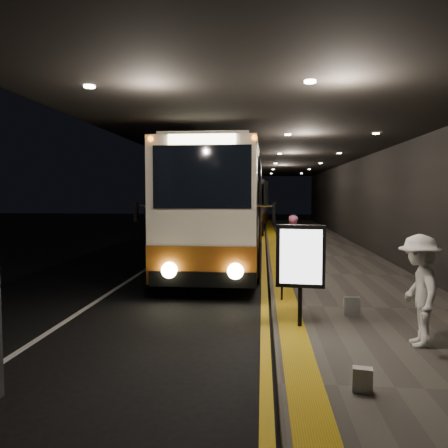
{
  "coord_description": "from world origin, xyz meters",
  "views": [
    {
      "loc": [
        2.29,
        -12.92,
        2.65
      ],
      "look_at": [
        1.06,
        0.94,
        1.7
      ],
      "focal_mm": 35.0,
      "sensor_mm": 36.0,
      "label": 1
    }
  ],
  "objects_px": {
    "bag_plain": "(363,380)",
    "coach_main": "(225,212)",
    "stanchion_post": "(282,275)",
    "bag_polka": "(352,306)",
    "info_sign": "(301,258)",
    "passenger_boarding": "(294,243)",
    "coach_second": "(246,206)",
    "passenger_waiting_white": "(419,290)"
  },
  "relations": [
    {
      "from": "bag_polka",
      "to": "stanchion_post",
      "type": "height_order",
      "value": "stanchion_post"
    },
    {
      "from": "bag_polka",
      "to": "bag_plain",
      "type": "height_order",
      "value": "bag_polka"
    },
    {
      "from": "passenger_waiting_white",
      "to": "info_sign",
      "type": "height_order",
      "value": "info_sign"
    },
    {
      "from": "passenger_boarding",
      "to": "coach_main",
      "type": "bearing_deg",
      "value": 28.53
    },
    {
      "from": "bag_plain",
      "to": "coach_main",
      "type": "bearing_deg",
      "value": 103.55
    },
    {
      "from": "coach_main",
      "to": "passenger_waiting_white",
      "type": "bearing_deg",
      "value": -66.6
    },
    {
      "from": "bag_polka",
      "to": "coach_second",
      "type": "bearing_deg",
      "value": 97.7
    },
    {
      "from": "coach_main",
      "to": "stanchion_post",
      "type": "xyz_separation_m",
      "value": [
        1.91,
        -6.58,
        -1.21
      ]
    },
    {
      "from": "coach_main",
      "to": "stanchion_post",
      "type": "bearing_deg",
      "value": -73.41
    },
    {
      "from": "stanchion_post",
      "to": "coach_second",
      "type": "bearing_deg",
      "value": 94.42
    },
    {
      "from": "passenger_waiting_white",
      "to": "info_sign",
      "type": "distance_m",
      "value": 2.09
    },
    {
      "from": "passenger_waiting_white",
      "to": "bag_polka",
      "type": "bearing_deg",
      "value": -152.56
    },
    {
      "from": "info_sign",
      "to": "coach_main",
      "type": "bearing_deg",
      "value": 109.98
    },
    {
      "from": "coach_main",
      "to": "passenger_waiting_white",
      "type": "relative_size",
      "value": 7.13
    },
    {
      "from": "passenger_waiting_white",
      "to": "stanchion_post",
      "type": "bearing_deg",
      "value": -139.6
    },
    {
      "from": "stanchion_post",
      "to": "passenger_boarding",
      "type": "bearing_deg",
      "value": 82.16
    },
    {
      "from": "passenger_boarding",
      "to": "bag_plain",
      "type": "bearing_deg",
      "value": 165.01
    },
    {
      "from": "bag_plain",
      "to": "stanchion_post",
      "type": "distance_m",
      "value": 4.81
    },
    {
      "from": "coach_second",
      "to": "bag_polka",
      "type": "bearing_deg",
      "value": -78.36
    },
    {
      "from": "coach_main",
      "to": "info_sign",
      "type": "bearing_deg",
      "value": -75.54
    },
    {
      "from": "coach_main",
      "to": "info_sign",
      "type": "height_order",
      "value": "coach_main"
    },
    {
      "from": "coach_second",
      "to": "bag_polka",
      "type": "height_order",
      "value": "coach_second"
    },
    {
      "from": "stanchion_post",
      "to": "passenger_waiting_white",
      "type": "bearing_deg",
      "value": -53.9
    },
    {
      "from": "bag_polka",
      "to": "coach_main",
      "type": "bearing_deg",
      "value": 112.98
    },
    {
      "from": "stanchion_post",
      "to": "info_sign",
      "type": "bearing_deg",
      "value": -83.03
    },
    {
      "from": "passenger_boarding",
      "to": "passenger_waiting_white",
      "type": "distance_m",
      "value": 7.18
    },
    {
      "from": "passenger_waiting_white",
      "to": "info_sign",
      "type": "xyz_separation_m",
      "value": [
        -1.86,
        0.85,
        0.38
      ]
    },
    {
      "from": "bag_plain",
      "to": "info_sign",
      "type": "height_order",
      "value": "info_sign"
    },
    {
      "from": "passenger_waiting_white",
      "to": "stanchion_post",
      "type": "relative_size",
      "value": 1.55
    },
    {
      "from": "coach_second",
      "to": "bag_plain",
      "type": "xyz_separation_m",
      "value": [
        2.45,
        -25.84,
        -1.47
      ]
    },
    {
      "from": "coach_main",
      "to": "coach_second",
      "type": "relative_size",
      "value": 1.1
    },
    {
      "from": "passenger_boarding",
      "to": "passenger_waiting_white",
      "type": "bearing_deg",
      "value": 175.86
    },
    {
      "from": "coach_main",
      "to": "coach_second",
      "type": "xyz_separation_m",
      "value": [
        0.28,
        14.53,
        -0.18
      ]
    },
    {
      "from": "passenger_waiting_white",
      "to": "bag_plain",
      "type": "height_order",
      "value": "passenger_waiting_white"
    },
    {
      "from": "coach_second",
      "to": "passenger_boarding",
      "type": "bearing_deg",
      "value": -78.69
    },
    {
      "from": "passenger_boarding",
      "to": "stanchion_post",
      "type": "distance_m",
      "value": 4.16
    },
    {
      "from": "passenger_boarding",
      "to": "stanchion_post",
      "type": "xyz_separation_m",
      "value": [
        -0.57,
        -4.11,
        -0.31
      ]
    },
    {
      "from": "bag_polka",
      "to": "info_sign",
      "type": "xyz_separation_m",
      "value": [
        -1.13,
        -0.86,
        1.11
      ]
    },
    {
      "from": "coach_main",
      "to": "stanchion_post",
      "type": "relative_size",
      "value": 11.02
    },
    {
      "from": "bag_polka",
      "to": "info_sign",
      "type": "distance_m",
      "value": 1.8
    },
    {
      "from": "passenger_boarding",
      "to": "passenger_waiting_white",
      "type": "relative_size",
      "value": 0.99
    },
    {
      "from": "coach_main",
      "to": "bag_polka",
      "type": "distance_m",
      "value": 8.59
    }
  ]
}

